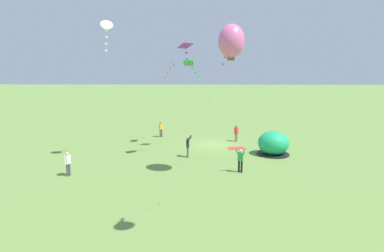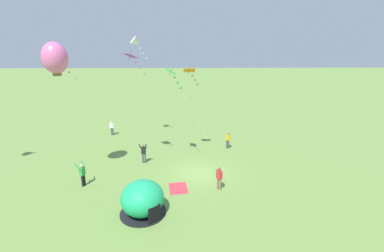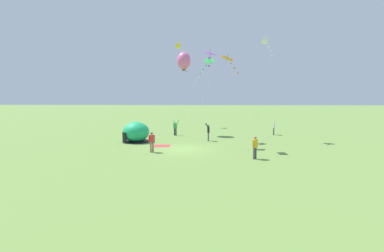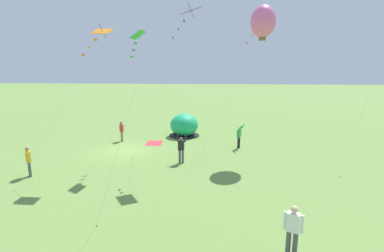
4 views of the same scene
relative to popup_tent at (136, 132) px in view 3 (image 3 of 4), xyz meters
The scene contains 14 objects.
ground_plane 6.42m from the popup_tent, 34.83° to the right, with size 300.00×300.00×0.00m, color olive.
popup_tent is the anchor object (origin of this frame).
picnic_blanket 3.74m from the popup_tent, 35.27° to the right, with size 1.70×1.30×0.01m, color #CC333D.
person_near_tent 12.95m from the popup_tent, 32.77° to the right, with size 0.46×0.43×1.72m.
person_arms_raised 6.05m from the popup_tent, 54.23° to the left, with size 0.71×0.61×1.89m.
person_center_field 16.81m from the popup_tent, 20.92° to the left, with size 0.35×0.56×1.72m.
person_far_back 5.68m from the popup_tent, 61.79° to the right, with size 0.47×0.43×1.72m.
person_flying_kite 7.59m from the popup_tent, ahead, with size 0.47×0.68×1.89m.
kite_yellow 19.90m from the popup_tent, 78.95° to the left, with size 6.35×6.16×13.39m.
kite_white 16.79m from the popup_tent, ahead, with size 2.02×3.84×11.10m.
kite_pink 11.15m from the popup_tent, 53.81° to the left, with size 2.49×4.90×10.20m.
kite_orange 11.85m from the popup_tent, 19.01° to the right, with size 4.21×3.84×8.38m.
kite_purple 11.15m from the popup_tent, 11.41° to the left, with size 1.34×4.81×9.69m.
kite_green 10.11m from the popup_tent, 13.05° to the right, with size 5.59×5.02×8.32m.
Camera 3 is at (1.91, -22.45, 4.53)m, focal length 24.00 mm.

